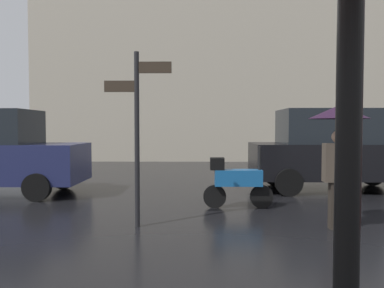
% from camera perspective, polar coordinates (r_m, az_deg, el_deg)
% --- Properties ---
extents(pedestrian_with_umbrella, '(0.94, 0.94, 1.96)m').
position_cam_1_polar(pedestrian_with_umbrella, '(6.44, 21.05, 1.43)').
color(pedestrian_with_umbrella, '#2A241E').
rests_on(pedestrian_with_umbrella, ground).
extents(parked_scooter, '(1.40, 0.32, 1.23)m').
position_cam_1_polar(parked_scooter, '(7.72, 6.56, -5.41)').
color(parked_scooter, black).
rests_on(parked_scooter, ground).
extents(parked_car_right, '(4.20, 1.90, 2.07)m').
position_cam_1_polar(parked_car_right, '(10.42, 20.14, -0.86)').
color(parked_car_right, black).
rests_on(parked_car_right, ground).
extents(street_signpost, '(1.08, 0.08, 2.82)m').
position_cam_1_polar(street_signpost, '(6.21, -8.16, 3.41)').
color(street_signpost, black).
rests_on(street_signpost, ground).
extents(building_block, '(16.81, 3.04, 15.99)m').
position_cam_1_polar(building_block, '(20.47, 2.29, 20.65)').
color(building_block, '#B2A893').
rests_on(building_block, ground).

